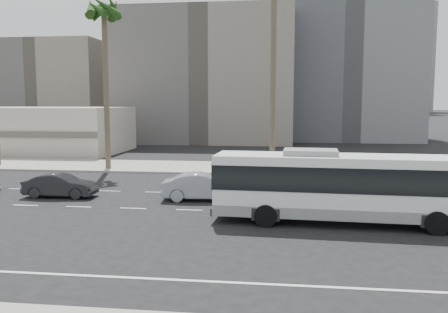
% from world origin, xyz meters
% --- Properties ---
extents(ground, '(700.00, 700.00, 0.00)m').
position_xyz_m(ground, '(0.00, 0.00, 0.00)').
color(ground, black).
rests_on(ground, ground).
extents(sidewalk_north, '(120.00, 7.00, 0.15)m').
position_xyz_m(sidewalk_north, '(0.00, 15.50, 0.07)').
color(sidewalk_north, gray).
rests_on(sidewalk_north, ground).
extents(commercial_low, '(22.00, 12.16, 5.00)m').
position_xyz_m(commercial_low, '(-30.00, 25.99, 2.50)').
color(commercial_low, beige).
rests_on(commercial_low, ground).
extents(midrise_beige_west, '(24.00, 18.00, 18.00)m').
position_xyz_m(midrise_beige_west, '(-12.00, 45.00, 9.00)').
color(midrise_beige_west, '#635F5B').
rests_on(midrise_beige_west, ground).
extents(midrise_gray_center, '(20.00, 20.00, 26.00)m').
position_xyz_m(midrise_gray_center, '(8.00, 52.00, 13.00)').
color(midrise_gray_center, '#55575E').
rests_on(midrise_gray_center, ground).
extents(midrise_beige_far, '(18.00, 16.00, 15.00)m').
position_xyz_m(midrise_beige_far, '(-38.00, 50.00, 7.50)').
color(midrise_beige_far, '#635F5B').
rests_on(midrise_beige_far, ground).
extents(civic_tower, '(42.00, 42.00, 129.00)m').
position_xyz_m(civic_tower, '(-2.00, 250.00, 38.83)').
color(civic_tower, beige).
rests_on(civic_tower, ground).
extents(highrise_right, '(26.00, 26.00, 70.00)m').
position_xyz_m(highrise_right, '(45.00, 230.00, 35.00)').
color(highrise_right, slate).
rests_on(highrise_right, ground).
extents(highrise_far, '(22.00, 22.00, 60.00)m').
position_xyz_m(highrise_far, '(70.00, 260.00, 30.00)').
color(highrise_far, slate).
rests_on(highrise_far, ground).
extents(city_bus, '(11.91, 3.26, 3.39)m').
position_xyz_m(city_bus, '(1.52, -1.70, 1.78)').
color(city_bus, silver).
rests_on(city_bus, ground).
extents(car_a, '(2.04, 4.77, 1.53)m').
position_xyz_m(car_a, '(-5.73, 2.63, 0.76)').
color(car_a, '#9298A2').
rests_on(car_a, ground).
extents(car_b, '(1.57, 4.23, 1.38)m').
position_xyz_m(car_b, '(-14.17, 2.40, 0.69)').
color(car_b, black).
rests_on(car_b, ground).
extents(palm_mid, '(4.51, 4.51, 13.94)m').
position_xyz_m(palm_mid, '(-15.49, 13.47, 12.55)').
color(palm_mid, brown).
rests_on(palm_mid, ground).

